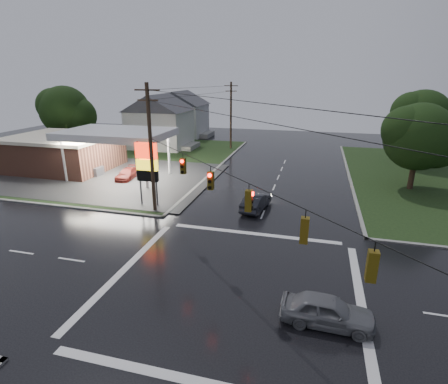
% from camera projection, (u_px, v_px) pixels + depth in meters
% --- Properties ---
extents(ground, '(120.00, 120.00, 0.00)m').
position_uv_depth(ground, '(234.00, 284.00, 20.33)').
color(ground, black).
rests_on(ground, ground).
extents(grass_nw, '(36.00, 36.00, 0.08)m').
position_uv_depth(grass_nw, '(100.00, 159.00, 50.43)').
color(grass_nw, black).
rests_on(grass_nw, ground).
extents(gas_station, '(26.20, 18.00, 5.60)m').
position_uv_depth(gas_station, '(71.00, 150.00, 43.78)').
color(gas_station, '#2D2D2D').
rests_on(gas_station, ground).
extents(pylon_sign, '(2.00, 0.35, 6.00)m').
position_uv_depth(pylon_sign, '(147.00, 164.00, 31.21)').
color(pylon_sign, '#59595E').
rests_on(pylon_sign, ground).
extents(utility_pole_nw, '(2.20, 0.32, 11.00)m').
position_uv_depth(utility_pole_nw, '(151.00, 147.00, 29.50)').
color(utility_pole_nw, '#382619').
rests_on(utility_pole_nw, ground).
extents(utility_pole_n, '(2.20, 0.32, 10.50)m').
position_uv_depth(utility_pole_n, '(231.00, 115.00, 55.68)').
color(utility_pole_n, '#382619').
rests_on(utility_pole_n, ground).
extents(traffic_signals, '(26.87, 26.87, 1.47)m').
position_uv_depth(traffic_signals, '(235.00, 177.00, 18.23)').
color(traffic_signals, black).
rests_on(traffic_signals, ground).
extents(house_near, '(11.05, 8.48, 8.60)m').
position_uv_depth(house_near, '(160.00, 121.00, 56.97)').
color(house_near, silver).
rests_on(house_near, ground).
extents(house_far, '(11.05, 8.48, 8.60)m').
position_uv_depth(house_far, '(181.00, 113.00, 68.20)').
color(house_far, silver).
rests_on(house_far, ground).
extents(tree_nw_behind, '(8.93, 7.60, 10.00)m').
position_uv_depth(tree_nw_behind, '(66.00, 111.00, 54.02)').
color(tree_nw_behind, black).
rests_on(tree_nw_behind, ground).
extents(tree_ne_near, '(7.99, 6.80, 8.98)m').
position_uv_depth(tree_ne_near, '(420.00, 137.00, 35.26)').
color(tree_ne_near, black).
rests_on(tree_ne_near, ground).
extents(tree_ne_far, '(8.46, 7.20, 9.80)m').
position_uv_depth(tree_ne_far, '(423.00, 118.00, 45.32)').
color(tree_ne_far, black).
rests_on(tree_ne_far, ground).
extents(car_north, '(2.28, 4.74, 1.50)m').
position_uv_depth(car_north, '(256.00, 201.00, 31.35)').
color(car_north, black).
rests_on(car_north, ground).
extents(car_crossing, '(4.56, 1.98, 1.53)m').
position_uv_depth(car_crossing, '(327.00, 311.00, 16.84)').
color(car_crossing, slate).
rests_on(car_crossing, ground).
extents(car_pump, '(2.08, 4.36, 1.23)m').
position_uv_depth(car_pump, '(128.00, 174.00, 40.60)').
color(car_pump, maroon).
rests_on(car_pump, ground).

